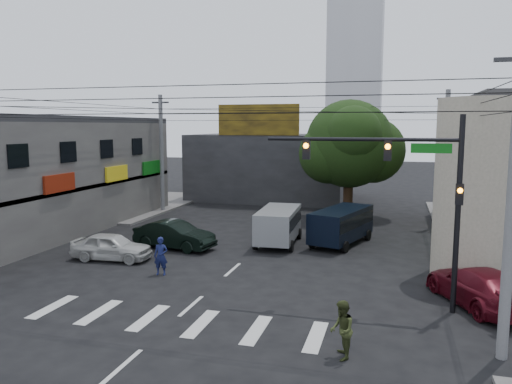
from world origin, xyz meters
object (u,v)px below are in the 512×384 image
at_px(utility_pole_near_right, 512,204).
at_px(white_compact, 112,246).
at_px(utility_pole_far_right, 445,159).
at_px(pedestrian_olive, 342,330).
at_px(silver_minivan, 278,227).
at_px(traffic_gantry, 410,180).
at_px(utility_pole_far_left, 162,154).
at_px(traffic_officer, 161,256).
at_px(dark_sedan, 174,235).
at_px(navy_van, 341,227).
at_px(maroon_sedan, 479,287).
at_px(street_tree, 349,144).

relative_size(utility_pole_near_right, white_compact, 2.20).
height_order(utility_pole_far_right, pedestrian_olive, utility_pole_far_right).
height_order(utility_pole_near_right, pedestrian_olive, utility_pole_near_right).
bearing_deg(silver_minivan, traffic_gantry, -144.42).
height_order(utility_pole_near_right, silver_minivan, utility_pole_near_right).
bearing_deg(utility_pole_far_left, traffic_officer, -64.10).
relative_size(dark_sedan, pedestrian_olive, 2.78).
bearing_deg(traffic_gantry, white_compact, 168.01).
bearing_deg(dark_sedan, silver_minivan, -54.66).
xyz_separation_m(traffic_gantry, navy_van, (-3.41, 9.65, -3.80)).
bearing_deg(pedestrian_olive, dark_sedan, -147.48).
xyz_separation_m(utility_pole_near_right, traffic_officer, (-13.41, 4.87, -3.72)).
bearing_deg(traffic_officer, silver_minivan, 52.73).
bearing_deg(silver_minivan, utility_pole_near_right, -144.75).
xyz_separation_m(traffic_gantry, maroon_sedan, (2.68, 1.00, -4.08)).
xyz_separation_m(traffic_gantry, traffic_officer, (-10.73, 1.37, -3.95)).
relative_size(street_tree, white_compact, 2.08).
bearing_deg(dark_sedan, navy_van, -58.32).
bearing_deg(traffic_officer, street_tree, 57.81).
relative_size(traffic_gantry, white_compact, 1.72).
relative_size(traffic_gantry, utility_pole_far_left, 0.78).
distance_m(street_tree, traffic_gantry, 18.42).
relative_size(street_tree, traffic_gantry, 1.21).
bearing_deg(navy_van, silver_minivan, 122.63).
xyz_separation_m(traffic_gantry, utility_pole_far_left, (-18.32, 17.00, -0.23)).
relative_size(utility_pole_far_right, silver_minivan, 1.89).
bearing_deg(white_compact, utility_pole_far_right, -54.21).
relative_size(utility_pole_far_left, traffic_officer, 5.23).
bearing_deg(maroon_sedan, dark_sedan, -43.42).
xyz_separation_m(utility_pole_far_left, maroon_sedan, (21.00, -16.00, -3.85)).
xyz_separation_m(traffic_officer, pedestrian_olive, (8.86, -6.15, -0.01)).
xyz_separation_m(street_tree, traffic_gantry, (3.82, -18.00, -0.64)).
bearing_deg(pedestrian_olive, traffic_gantry, 147.44).
height_order(white_compact, pedestrian_olive, pedestrian_olive).
bearing_deg(white_compact, utility_pole_far_left, 12.38).
xyz_separation_m(dark_sedan, white_compact, (-2.05, -3.10, -0.07)).
relative_size(utility_pole_far_right, pedestrian_olive, 5.28).
bearing_deg(traffic_officer, utility_pole_far_right, 39.75).
relative_size(maroon_sedan, navy_van, 1.02).
xyz_separation_m(utility_pole_far_left, traffic_officer, (7.59, -15.63, -3.72)).
bearing_deg(dark_sedan, utility_pole_far_left, 39.17).
distance_m(navy_van, traffic_officer, 11.05).
distance_m(white_compact, traffic_officer, 3.96).
height_order(utility_pole_far_left, navy_van, utility_pole_far_left).
distance_m(utility_pole_far_left, utility_pole_far_right, 21.00).
height_order(utility_pole_far_right, traffic_officer, utility_pole_far_right).
height_order(maroon_sedan, traffic_officer, traffic_officer).
height_order(street_tree, white_compact, street_tree).
bearing_deg(maroon_sedan, white_compact, -31.30).
distance_m(street_tree, utility_pole_far_right, 6.63).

